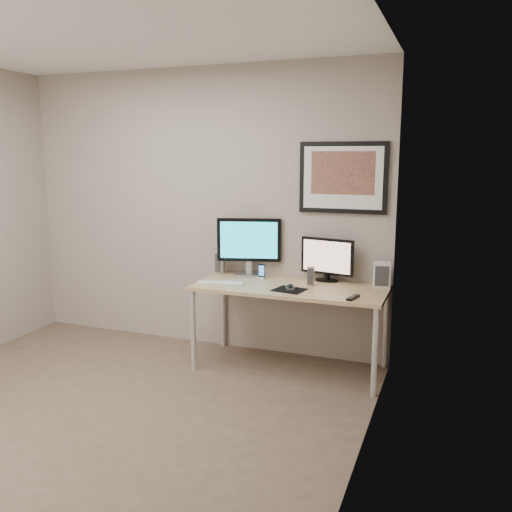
# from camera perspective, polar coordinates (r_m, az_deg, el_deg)

# --- Properties ---
(floor) EXTENTS (3.60, 3.60, 0.00)m
(floor) POSITION_cam_1_polar(r_m,az_deg,el_deg) (4.09, -16.58, -16.09)
(floor) COLOR brown
(floor) RESTS_ON ground
(room) EXTENTS (3.60, 3.60, 3.60)m
(room) POSITION_cam_1_polar(r_m,az_deg,el_deg) (4.04, -13.95, 7.94)
(room) COLOR white
(room) RESTS_ON ground
(desk) EXTENTS (1.60, 0.70, 0.73)m
(desk) POSITION_cam_1_polar(r_m,az_deg,el_deg) (4.57, 3.63, -3.95)
(desk) COLOR #977249
(desk) RESTS_ON floor
(framed_art) EXTENTS (0.75, 0.04, 0.60)m
(framed_art) POSITION_cam_1_polar(r_m,az_deg,el_deg) (4.66, 9.14, 8.16)
(framed_art) COLOR black
(framed_art) RESTS_ON room
(monitor_large) EXTENTS (0.56, 0.25, 0.52)m
(monitor_large) POSITION_cam_1_polar(r_m,az_deg,el_deg) (4.87, -0.75, 1.27)
(monitor_large) COLOR #A5A5AA
(monitor_large) RESTS_ON desk
(monitor_tv) EXTENTS (0.48, 0.15, 0.38)m
(monitor_tv) POSITION_cam_1_polar(r_m,az_deg,el_deg) (4.70, 7.49, -0.26)
(monitor_tv) COLOR black
(monitor_tv) RESTS_ON desk
(speaker_left) EXTENTS (0.10, 0.10, 0.20)m
(speaker_left) POSITION_cam_1_polar(r_m,az_deg,el_deg) (5.01, -3.73, -0.68)
(speaker_left) COLOR #A5A5AA
(speaker_left) RESTS_ON desk
(speaker_right) EXTENTS (0.07, 0.07, 0.16)m
(speaker_right) POSITION_cam_1_polar(r_m,az_deg,el_deg) (4.57, 5.80, -2.09)
(speaker_right) COLOR #A5A5AA
(speaker_right) RESTS_ON desk
(phone_dock) EXTENTS (0.06, 0.06, 0.13)m
(phone_dock) POSITION_cam_1_polar(r_m,az_deg,el_deg) (4.78, 0.60, -1.63)
(phone_dock) COLOR black
(phone_dock) RESTS_ON desk
(keyboard) EXTENTS (0.42, 0.20, 0.01)m
(keyboard) POSITION_cam_1_polar(r_m,az_deg,el_deg) (4.62, -3.82, -2.83)
(keyboard) COLOR silver
(keyboard) RESTS_ON desk
(mousepad) EXTENTS (0.28, 0.26, 0.00)m
(mousepad) POSITION_cam_1_polar(r_m,az_deg,el_deg) (4.41, 3.55, -3.57)
(mousepad) COLOR black
(mousepad) RESTS_ON desk
(mouse) EXTENTS (0.09, 0.13, 0.04)m
(mouse) POSITION_cam_1_polar(r_m,az_deg,el_deg) (4.42, 3.63, -3.24)
(mouse) COLOR black
(mouse) RESTS_ON mousepad
(remote) EXTENTS (0.08, 0.17, 0.02)m
(remote) POSITION_cam_1_polar(r_m,az_deg,el_deg) (4.20, 10.19, -4.30)
(remote) COLOR black
(remote) RESTS_ON desk
(fan_unit) EXTENTS (0.15, 0.12, 0.21)m
(fan_unit) POSITION_cam_1_polar(r_m,az_deg,el_deg) (4.58, 13.09, -1.94)
(fan_unit) COLOR silver
(fan_unit) RESTS_ON desk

